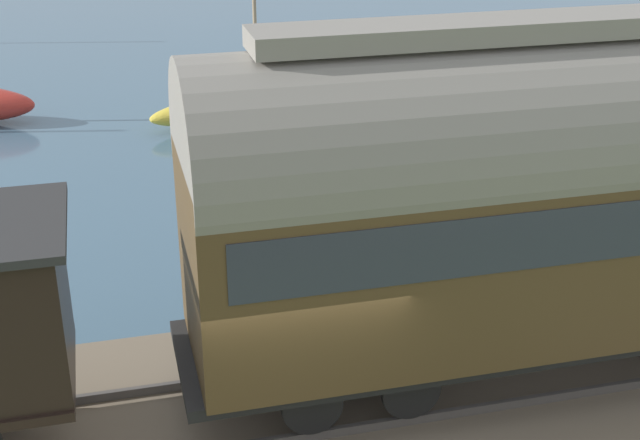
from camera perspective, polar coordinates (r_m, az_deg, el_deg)
name	(u,v)px	position (r m, az deg, el deg)	size (l,w,h in m)	color
rail_embankment	(284,420)	(11.94, -2.33, -12.64)	(4.45, 56.00, 0.52)	#756651
passenger_coach	(568,184)	(11.70, 15.61, 2.22)	(2.41, 10.09, 4.78)	black
sailboat_yellow	(257,99)	(24.15, -4.05, 7.73)	(2.72, 6.16, 8.20)	gold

